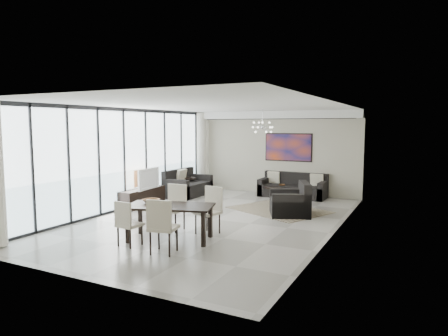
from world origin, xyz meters
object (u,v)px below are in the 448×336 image
Objects in this scene: coffee_table at (280,191)px; television at (145,179)px; sofa_main at (293,189)px; dining_table at (170,209)px; tv_console at (142,197)px.

coffee_table is 4.52m from television.
dining_table is (-0.80, -6.13, 0.39)m from sofa_main.
sofa_main is 1.12× the size of dining_table.
coffee_table is at bearing 45.66° from tv_console.
dining_table is at bearing -97.42° from sofa_main.
dining_table is at bearing -139.66° from television.
coffee_table is 5.89m from dining_table.
tv_console is (-3.20, -3.27, 0.05)m from coffee_table.
coffee_table is 4.57m from tv_console.
dining_table is (2.61, -2.57, -0.18)m from television.
sofa_main is at bearing -48.97° from television.
sofa_main is 4.97m from television.
television is 0.54× the size of dining_table.
coffee_table is at bearing -144.42° from sofa_main.
television is at bearing -133.77° from sofa_main.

